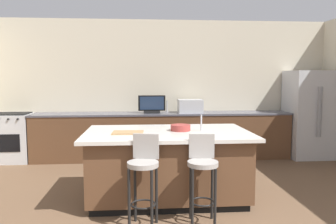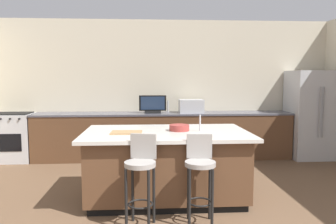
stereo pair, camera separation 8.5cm
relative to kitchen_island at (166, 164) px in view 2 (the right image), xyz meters
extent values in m
cube|color=beige|center=(0.12, 2.61, 0.93)|extent=(7.35, 0.12, 2.80)
cube|color=brown|center=(0.08, 2.23, -0.02)|extent=(5.08, 0.60, 0.89)
cube|color=#4C4C56|center=(0.08, 2.23, 0.44)|extent=(5.10, 0.62, 0.04)
cube|color=black|center=(0.00, 0.00, -0.42)|extent=(1.93, 1.09, 0.09)
cube|color=brown|center=(0.00, 0.00, 0.01)|extent=(2.01, 1.17, 0.78)
cube|color=beige|center=(0.00, 0.00, 0.43)|extent=(2.17, 1.33, 0.04)
cube|color=#B7BABF|center=(3.06, 2.14, 0.42)|extent=(0.85, 0.78, 1.76)
cylinder|color=gray|center=(3.02, 1.73, 0.50)|extent=(0.02, 0.02, 0.97)
cylinder|color=gray|center=(3.10, 1.73, 0.50)|extent=(0.02, 0.02, 0.97)
cube|color=#B7BABF|center=(-2.86, 2.23, 0.00)|extent=(0.77, 0.60, 0.92)
cube|color=black|center=(-2.86, 1.93, -0.05)|extent=(0.54, 0.01, 0.33)
cube|color=black|center=(-2.86, 2.23, 0.47)|extent=(0.69, 0.50, 0.02)
cylinder|color=black|center=(-2.95, 1.92, 0.40)|extent=(0.04, 0.03, 0.04)
cylinder|color=black|center=(-2.78, 1.92, 0.40)|extent=(0.04, 0.03, 0.04)
cylinder|color=black|center=(-2.61, 1.92, 0.40)|extent=(0.04, 0.03, 0.04)
cube|color=#B7BABF|center=(0.63, 2.23, 0.59)|extent=(0.48, 0.36, 0.26)
cube|color=black|center=(-0.14, 2.18, 0.48)|extent=(0.32, 0.16, 0.05)
cube|color=black|center=(-0.14, 2.18, 0.66)|extent=(0.53, 0.05, 0.30)
cube|color=#1E2D47|center=(-0.14, 2.15, 0.66)|extent=(0.47, 0.01, 0.26)
cylinder|color=#B2B2B7|center=(0.18, 2.33, 0.58)|extent=(0.02, 0.02, 0.24)
cylinder|color=#B2B2B7|center=(0.45, 0.00, 0.56)|extent=(0.02, 0.02, 0.22)
cylinder|color=gray|center=(-0.33, -0.85, 0.23)|extent=(0.34, 0.34, 0.05)
cube|color=gray|center=(-0.30, -0.70, 0.40)|extent=(0.29, 0.10, 0.28)
cylinder|color=black|center=(-0.48, -0.94, -0.13)|extent=(0.03, 0.03, 0.67)
cylinder|color=black|center=(-0.24, -1.00, -0.13)|extent=(0.03, 0.03, 0.67)
cylinder|color=black|center=(-0.42, -0.70, -0.13)|extent=(0.03, 0.03, 0.67)
cylinder|color=black|center=(-0.18, -0.76, -0.13)|extent=(0.03, 0.03, 0.67)
torus|color=black|center=(-0.33, -0.85, -0.21)|extent=(0.28, 0.28, 0.02)
cylinder|color=gray|center=(0.33, -0.81, 0.22)|extent=(0.34, 0.34, 0.05)
cube|color=gray|center=(0.34, -0.66, 0.38)|extent=(0.29, 0.06, 0.28)
cylinder|color=black|center=(0.19, -0.93, -0.14)|extent=(0.03, 0.03, 0.66)
cylinder|color=black|center=(0.44, -0.95, -0.14)|extent=(0.03, 0.03, 0.66)
cylinder|color=black|center=(0.21, -0.68, -0.14)|extent=(0.03, 0.03, 0.66)
cylinder|color=black|center=(0.46, -0.70, -0.14)|extent=(0.03, 0.03, 0.66)
torus|color=black|center=(0.33, -0.81, -0.22)|extent=(0.28, 0.28, 0.02)
cylinder|color=#993833|center=(0.18, 0.05, 0.49)|extent=(0.27, 0.27, 0.08)
cube|color=black|center=(-0.40, -0.21, 0.45)|extent=(0.09, 0.16, 0.01)
cube|color=#A87F51|center=(-0.52, -0.11, 0.46)|extent=(0.40, 0.29, 0.02)
camera|label=1|loc=(-0.34, -4.35, 1.15)|focal=35.61mm
camera|label=2|loc=(-0.26, -4.36, 1.15)|focal=35.61mm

